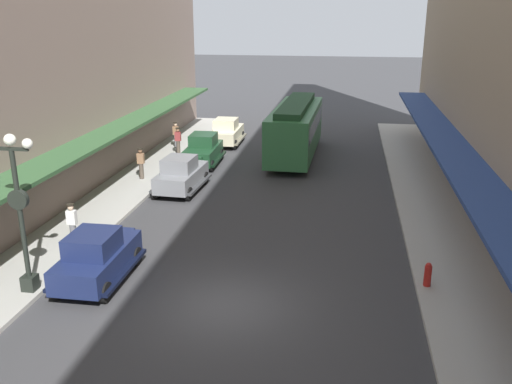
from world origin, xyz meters
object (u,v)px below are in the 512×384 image
object	(u,v)px
parked_car_3	(181,174)
pedestrian_3	(72,224)
parked_car_0	(227,131)
parked_car_1	(97,256)
pedestrian_0	(178,141)
parked_car_2	(203,150)
streetcar	(296,127)
lamp_post_with_clock	(19,207)
pedestrian_1	(141,163)
pedestrian_2	(176,134)
fire_hydrant	(428,274)

from	to	relation	value
parked_car_3	pedestrian_3	bearing A→B (deg)	-105.32
pedestrian_3	parked_car_0	bearing A→B (deg)	83.13
parked_car_1	pedestrian_0	distance (m)	17.02
parked_car_2	parked_car_3	xyz separation A→B (m)	(0.20, -5.11, 0.00)
parked_car_1	parked_car_3	distance (m)	9.98
streetcar	lamp_post_with_clock	world-z (taller)	lamp_post_with_clock
pedestrian_0	pedestrian_1	xyz separation A→B (m)	(-0.38, -5.54, 0.00)
parked_car_2	pedestrian_1	size ratio (longest dim) A/B	2.57
parked_car_0	parked_car_3	world-z (taller)	same
pedestrian_3	parked_car_2	bearing A→B (deg)	81.62
parked_car_2	pedestrian_2	size ratio (longest dim) A/B	2.57
parked_car_1	pedestrian_0	size ratio (longest dim) A/B	2.56
fire_hydrant	parked_car_2	bearing A→B (deg)	128.77
streetcar	pedestrian_2	bearing A→B (deg)	174.64
parked_car_2	streetcar	world-z (taller)	streetcar
parked_car_0	fire_hydrant	size ratio (longest dim) A/B	5.21
parked_car_3	parked_car_1	bearing A→B (deg)	-89.79
parked_car_1	fire_hydrant	distance (m)	11.02
streetcar	parked_car_2	bearing A→B (deg)	-152.48
parked_car_0	pedestrian_2	distance (m)	3.54
parked_car_2	parked_car_1	bearing A→B (deg)	-89.09
streetcar	pedestrian_3	size ratio (longest dim) A/B	5.79
parked_car_2	pedestrian_2	distance (m)	4.41
parked_car_0	parked_car_2	world-z (taller)	same
fire_hydrant	pedestrian_3	bearing A→B (deg)	174.42
parked_car_0	fire_hydrant	world-z (taller)	parked_car_0
parked_car_1	pedestrian_3	distance (m)	3.22
parked_car_2	fire_hydrant	xyz separation A→B (m)	(11.19, -13.93, -0.38)
parked_car_2	parked_car_3	size ratio (longest dim) A/B	0.99
parked_car_3	streetcar	world-z (taller)	streetcar
lamp_post_with_clock	streetcar	bearing A→B (deg)	70.34
pedestrian_0	pedestrian_2	distance (m)	1.83
pedestrian_0	pedestrian_1	distance (m)	5.55
parked_car_3	pedestrian_3	distance (m)	7.83
streetcar	pedestrian_1	xyz separation A→B (m)	(-7.66, -6.50, -0.89)
parked_car_2	streetcar	bearing A→B (deg)	27.52
streetcar	pedestrian_3	world-z (taller)	streetcar
parked_car_1	streetcar	size ratio (longest dim) A/B	0.44
parked_car_1	lamp_post_with_clock	distance (m)	2.98
pedestrian_2	streetcar	bearing A→B (deg)	-5.36
pedestrian_1	pedestrian_2	xyz separation A→B (m)	(-0.29, 7.25, 0.00)
fire_hydrant	pedestrian_0	size ratio (longest dim) A/B	0.49
parked_car_1	pedestrian_2	xyz separation A→B (m)	(-2.96, 18.57, 0.07)
parked_car_0	streetcar	distance (m)	5.65
lamp_post_with_clock	pedestrian_1	distance (m)	12.71
pedestrian_0	parked_car_3	bearing A→B (deg)	-71.89
parked_car_0	fire_hydrant	bearing A→B (deg)	-60.51
parked_car_3	streetcar	bearing A→B (deg)	57.31
pedestrian_0	pedestrian_3	xyz separation A→B (m)	(0.18, -14.43, 0.00)
parked_car_3	pedestrian_0	xyz separation A→B (m)	(-2.25, 6.88, 0.07)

